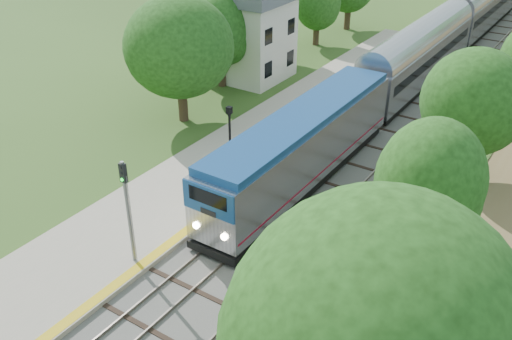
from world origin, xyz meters
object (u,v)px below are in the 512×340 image
Objects in this scene: station_building at (241,30)px; lamppost_far at (230,147)px; signal_farside at (460,94)px; signal_platform at (127,202)px.

lamppost_far is at bearing -57.15° from station_building.
signal_farside is (9.89, 11.83, 1.60)m from lamppost_far.
signal_farside reaches higher than lamppost_far.
signal_platform is 0.85× the size of signal_farside.
signal_farside is at bearing 50.11° from lamppost_far.
lamppost_far is at bearing -129.89° from signal_farside.
station_building is 1.34× the size of signal_farside.
signal_farside reaches higher than signal_platform.
station_building is 20.61m from signal_farside.
station_building is 27.47m from signal_platform.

